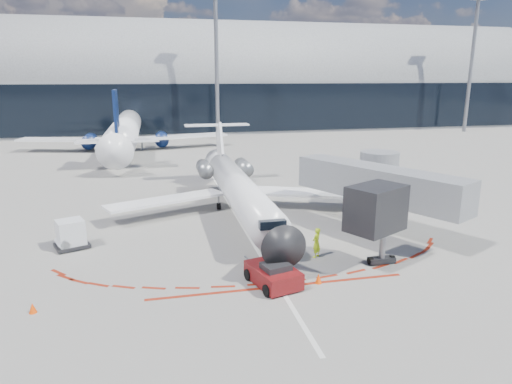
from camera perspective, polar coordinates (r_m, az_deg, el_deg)
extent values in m
plane|color=slate|center=(35.16, -2.04, -3.69)|extent=(260.00, 260.00, 0.00)
cube|color=silver|center=(37.04, -2.60, -2.75)|extent=(0.25, 40.00, 0.01)
cube|color=maroon|center=(24.74, 2.96, -11.72)|extent=(14.00, 0.25, 0.01)
cube|color=#9A9D9F|center=(98.26, -9.15, 10.69)|extent=(150.00, 24.00, 10.00)
cylinder|color=#9A9D9F|center=(98.09, -9.27, 13.61)|extent=(150.00, 24.00, 24.00)
cube|color=black|center=(86.26, -8.63, 10.24)|extent=(150.00, 0.20, 9.00)
cube|color=gray|center=(32.94, 14.98, 1.09)|extent=(8.22, 12.61, 2.30)
cube|color=black|center=(26.64, 14.76, -1.98)|extent=(3.86, 3.44, 2.60)
cylinder|color=gray|center=(28.08, 15.54, -6.35)|extent=(0.36, 0.36, 2.40)
cube|color=black|center=(28.43, 15.41, -8.20)|extent=(1.60, 0.60, 0.30)
cylinder|color=gray|center=(39.55, 15.02, 1.46)|extent=(3.20, 3.20, 4.80)
cylinder|color=black|center=(40.06, 14.83, -1.54)|extent=(4.00, 4.00, 0.50)
cylinder|color=gray|center=(81.67, -4.94, 15.39)|extent=(0.70, 0.70, 25.00)
cylinder|color=gray|center=(101.36, 25.28, 13.90)|extent=(0.70, 0.70, 25.00)
cylinder|color=white|center=(35.80, -2.05, 0.21)|extent=(2.46, 20.08, 2.46)
cone|color=black|center=(25.23, 2.68, -5.90)|extent=(2.46, 2.56, 2.46)
cone|color=white|center=(47.08, -4.66, 3.59)|extent=(2.46, 3.29, 2.46)
cube|color=black|center=(26.40, 1.86, -3.81)|extent=(1.55, 1.28, 0.50)
cube|color=white|center=(36.78, -11.14, -0.99)|extent=(9.78, 5.80, 0.28)
cube|color=white|center=(38.66, 5.86, -0.05)|extent=(9.78, 5.80, 0.28)
cube|color=white|center=(45.83, -4.56, 6.07)|extent=(0.23, 4.28, 4.36)
cube|color=white|center=(47.51, -4.93, 8.35)|extent=(6.57, 1.46, 0.15)
cylinder|color=slate|center=(43.25, -6.45, 2.90)|extent=(1.37, 3.10, 1.37)
cylinder|color=slate|center=(43.79, -1.57, 3.12)|extent=(1.37, 3.10, 1.37)
cylinder|color=black|center=(28.54, 1.09, -7.49)|extent=(0.20, 0.51, 0.51)
cylinder|color=black|center=(38.25, -4.67, -1.78)|extent=(0.27, 0.58, 0.58)
cylinder|color=black|center=(38.70, -0.66, -1.54)|extent=(0.27, 0.58, 0.58)
cylinder|color=gray|center=(28.45, 1.09, -7.03)|extent=(0.16, 0.16, 1.00)
cube|color=#5F0D0D|center=(24.77, 2.14, -10.30)|extent=(2.70, 3.54, 0.88)
cube|color=black|center=(24.30, 2.50, -9.29)|extent=(1.63, 1.49, 0.34)
cylinder|color=gray|center=(26.59, -0.18, -8.98)|extent=(0.75, 2.49, 0.10)
cylinder|color=black|center=(23.61, 1.44, -12.21)|extent=(0.43, 0.68, 0.63)
cylinder|color=black|center=(24.48, 5.34, -11.26)|extent=(0.43, 0.68, 0.63)
cylinder|color=black|center=(25.33, -0.95, -10.28)|extent=(0.43, 0.68, 0.63)
cylinder|color=black|center=(26.14, 2.76, -9.48)|extent=(0.43, 0.68, 0.63)
imported|color=#CFFF1A|center=(28.35, 7.56, -6.29)|extent=(0.82, 0.78, 1.88)
cube|color=black|center=(32.11, -22.00, -6.20)|extent=(2.49, 2.32, 0.22)
cube|color=white|center=(31.83, -22.15, -4.67)|extent=(2.04, 1.98, 1.60)
cylinder|color=black|center=(31.41, -23.16, -6.93)|extent=(0.17, 0.22, 0.20)
cylinder|color=black|center=(31.69, -20.31, -6.46)|extent=(0.17, 0.22, 0.20)
cylinder|color=black|center=(32.62, -23.61, -6.20)|extent=(0.17, 0.22, 0.20)
cylinder|color=black|center=(32.89, -20.87, -5.76)|extent=(0.17, 0.22, 0.20)
cone|color=#FF4705|center=(24.52, -26.15, -12.88)|extent=(0.36, 0.36, 0.51)
cone|color=#FF4705|center=(25.20, 7.81, -10.66)|extent=(0.39, 0.39, 0.54)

